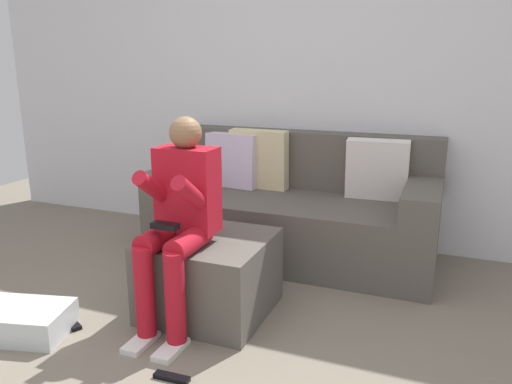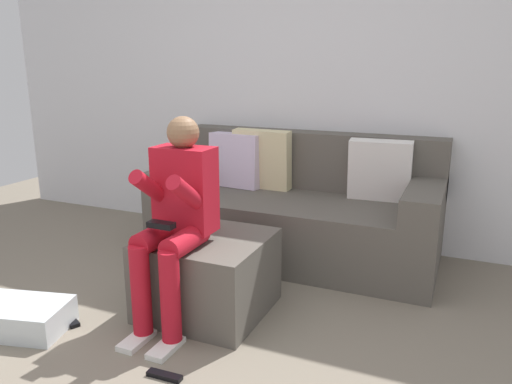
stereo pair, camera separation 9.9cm
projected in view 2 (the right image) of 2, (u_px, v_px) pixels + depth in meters
The scene contains 7 objects.
wall_back at pixel (299, 79), 3.87m from camera, with size 5.66×0.10×2.55m, color silver.
couch_sectional at pixel (296, 209), 3.67m from camera, with size 2.03×0.89×0.90m.
ottoman at pixel (208, 274), 2.84m from camera, with size 0.66×0.64×0.45m, color #59544C.
person_seated at pixel (176, 214), 2.60m from camera, with size 0.32×0.58×1.13m.
storage_bin at pixel (19, 317), 2.66m from camera, with size 0.51×0.32×0.15m, color silver.
remote_near_ottoman at pixel (165, 376), 2.27m from camera, with size 0.17×0.04×0.02m, color black.
remote_by_storage_bin at pixel (71, 321), 2.74m from camera, with size 0.14×0.05×0.02m, color black.
Camera 2 is at (1.27, -1.39, 1.40)m, focal length 34.83 mm.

